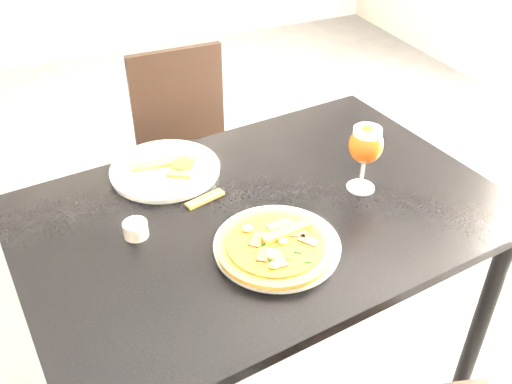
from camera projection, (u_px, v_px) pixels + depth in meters
name	position (u px, v px, depth m)	size (l,w,h in m)	color
dining_table	(262.00, 236.00, 1.50)	(1.28, 0.92, 0.75)	black
chair_far	(190.00, 151.00, 2.23)	(0.39, 0.39, 0.83)	black
plate_main	(277.00, 246.00, 1.31)	(0.29, 0.29, 0.02)	white
pizza	(276.00, 245.00, 1.29)	(0.27, 0.27, 0.03)	olive
plate_second	(165.00, 170.00, 1.57)	(0.30, 0.30, 0.02)	white
crust_scraps	(173.00, 165.00, 1.57)	(0.19, 0.12, 0.01)	olive
loose_crust	(205.00, 199.00, 1.47)	(0.11, 0.02, 0.01)	olive
sauce_cup	(136.00, 229.00, 1.35)	(0.06, 0.06, 0.04)	silver
beer_glass	(366.00, 145.00, 1.44)	(0.09, 0.09, 0.19)	silver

